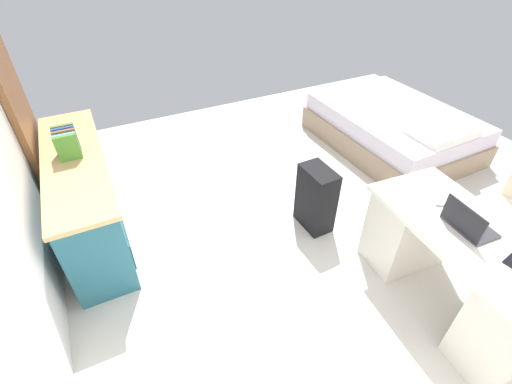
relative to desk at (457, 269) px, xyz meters
name	(u,v)px	position (x,y,z in m)	size (l,w,h in m)	color
ground_plane	(340,224)	(1.06, 0.18, -0.38)	(5.97, 5.97, 0.00)	beige
door_wooden	(21,112)	(2.59, 2.58, 0.64)	(0.88, 0.05, 2.04)	brown
desk	(457,269)	(0.00, 0.00, 0.00)	(1.49, 0.77, 0.72)	silver
credenza	(86,196)	(2.02, 2.28, 0.02)	(1.80, 0.48, 0.80)	#235B6B
bed	(393,128)	(1.99, -1.28, -0.13)	(1.93, 1.44, 0.58)	gray
suitcase_black	(316,198)	(1.18, 0.41, -0.06)	(0.36, 0.22, 0.63)	black
laptop	(467,223)	(0.07, 0.01, 0.39)	(0.33, 0.24, 0.21)	#333338
computer_mouse	(441,202)	(0.33, -0.05, 0.36)	(0.06, 0.10, 0.03)	white
book_row	(67,143)	(2.07, 2.28, 0.53)	(0.19, 0.17, 0.24)	#47882D
figurine_small	(66,129)	(2.45, 2.28, 0.48)	(0.08, 0.08, 0.11)	gold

